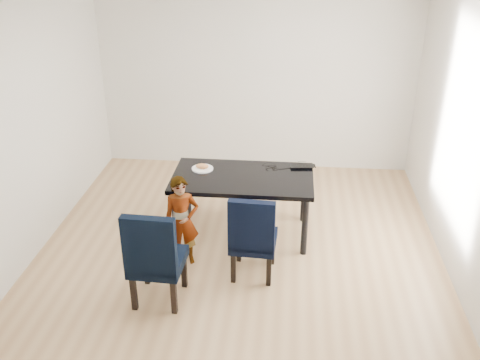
# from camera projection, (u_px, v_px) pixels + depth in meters

# --- Properties ---
(floor) EXTENTS (4.50, 5.00, 0.01)m
(floor) POSITION_uv_depth(u_px,v_px,m) (238.00, 257.00, 5.95)
(floor) COLOR tan
(floor) RESTS_ON ground
(ceiling) EXTENTS (4.50, 5.00, 0.01)m
(ceiling) POSITION_uv_depth(u_px,v_px,m) (238.00, 3.00, 4.76)
(ceiling) COLOR white
(ceiling) RESTS_ON wall_back
(wall_back) EXTENTS (4.50, 0.01, 2.70)m
(wall_back) POSITION_uv_depth(u_px,v_px,m) (256.00, 77.00, 7.59)
(wall_back) COLOR silver
(wall_back) RESTS_ON ground
(wall_front) EXTENTS (4.50, 0.01, 2.70)m
(wall_front) POSITION_uv_depth(u_px,v_px,m) (195.00, 306.00, 3.12)
(wall_front) COLOR silver
(wall_front) RESTS_ON ground
(wall_left) EXTENTS (0.01, 5.00, 2.70)m
(wall_left) POSITION_uv_depth(u_px,v_px,m) (23.00, 136.00, 5.55)
(wall_left) COLOR white
(wall_left) RESTS_ON ground
(wall_right) EXTENTS (0.01, 5.00, 2.70)m
(wall_right) POSITION_uv_depth(u_px,v_px,m) (470.00, 153.00, 5.16)
(wall_right) COLOR silver
(wall_right) RESTS_ON ground
(dining_table) EXTENTS (1.60, 0.90, 0.75)m
(dining_table) POSITION_uv_depth(u_px,v_px,m) (243.00, 205.00, 6.23)
(dining_table) COLOR black
(dining_table) RESTS_ON floor
(chair_left) EXTENTS (0.51, 0.53, 1.03)m
(chair_left) POSITION_uv_depth(u_px,v_px,m) (157.00, 254.00, 5.09)
(chair_left) COLOR black
(chair_left) RESTS_ON floor
(chair_right) EXTENTS (0.48, 0.50, 0.96)m
(chair_right) POSITION_uv_depth(u_px,v_px,m) (254.00, 234.00, 5.47)
(chair_right) COLOR black
(chair_right) RESTS_ON floor
(child) EXTENTS (0.43, 0.34, 1.01)m
(child) POSITION_uv_depth(u_px,v_px,m) (182.00, 221.00, 5.64)
(child) COLOR #DD5112
(child) RESTS_ON floor
(plate) EXTENTS (0.33, 0.33, 0.01)m
(plate) POSITION_uv_depth(u_px,v_px,m) (202.00, 169.00, 6.24)
(plate) COLOR white
(plate) RESTS_ON dining_table
(sandwich) EXTENTS (0.16, 0.09, 0.06)m
(sandwich) POSITION_uv_depth(u_px,v_px,m) (202.00, 166.00, 6.21)
(sandwich) COLOR #CB8048
(sandwich) RESTS_ON plate
(laptop) EXTENTS (0.31, 0.22, 0.02)m
(laptop) POSITION_uv_depth(u_px,v_px,m) (303.00, 165.00, 6.31)
(laptop) COLOR black
(laptop) RESTS_ON dining_table
(cable_tangle) EXTENTS (0.17, 0.17, 0.01)m
(cable_tangle) POSITION_uv_depth(u_px,v_px,m) (271.00, 169.00, 6.24)
(cable_tangle) COLOR black
(cable_tangle) RESTS_ON dining_table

